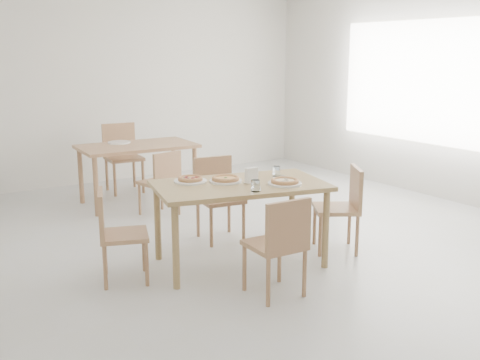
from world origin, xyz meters
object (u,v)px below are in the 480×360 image
pizza_mushroom (285,181)px  second_table (137,152)px  plate_mushroom (285,184)px  tumbler_a (276,171)px  main_table (240,192)px  chair_back_n (122,152)px  chair_south (280,240)px  chair_back_s (162,179)px  tumbler_b (255,186)px  pizza_margherita (226,179)px  chair_north (217,192)px  plate_margherita (226,181)px  plate_pepperoni (190,181)px  napkin_holder (252,176)px  chair_west (115,229)px  chair_east (344,203)px  plate_empty (119,142)px  pizza_pepperoni (190,179)px

pizza_mushroom → second_table: (-0.23, 2.74, -0.12)m
plate_mushroom → tumbler_a: 0.34m
second_table → main_table: bearing=-88.9°
main_table → chair_back_n: size_ratio=1.78×
chair_south → chair_back_s: size_ratio=1.04×
pizza_mushroom → tumbler_b: tumbler_b is taller
plate_mushroom → pizza_margherita: bearing=136.1°
chair_north → plate_margherita: size_ratio=2.88×
chair_north → pizza_mushroom: size_ratio=3.13×
plate_pepperoni → pizza_mushroom: (0.65, -0.54, 0.02)m
chair_north → napkin_holder: 0.89m
pizza_mushroom → second_table: 2.75m
chair_south → tumbler_a: size_ratio=8.55×
tumbler_a → napkin_holder: napkin_holder is taller
pizza_mushroom → chair_back_n: size_ratio=0.29×
chair_west → napkin_holder: bearing=-84.0°
plate_margherita → pizza_margherita: 0.02m
chair_west → napkin_holder: napkin_holder is taller
plate_margherita → pizza_mushroom: size_ratio=1.09×
chair_east → pizza_margherita: bearing=-76.5°
plate_empty → plate_margherita: bearing=-90.3°
pizza_mushroom → main_table: bearing=140.3°
plate_pepperoni → pizza_pepperoni: (0.00, 0.00, 0.02)m
chair_north → pizza_mushroom: bearing=-77.1°
plate_pepperoni → tumbler_a: 0.82m
chair_south → pizza_margherita: (0.06, 0.89, 0.31)m
main_table → pizza_pepperoni: bearing=154.0°
chair_west → tumbler_a: tumbler_a is taller
plate_pepperoni → second_table: (0.42, 2.20, -0.10)m
pizza_margherita → plate_empty: (0.01, 2.62, -0.02)m
plate_pepperoni → chair_back_n: bearing=80.4°
chair_east → pizza_margherita: size_ratio=3.18×
chair_south → chair_north: bearing=-100.8°
tumbler_b → chair_back_n: 3.55m
chair_south → plate_empty: bearing=-89.2°
plate_mushroom → chair_back_n: 3.48m
tumbler_b → napkin_holder: size_ratio=0.69×
chair_south → chair_east: (1.17, 0.53, 0.01)m
chair_west → chair_back_s: bearing=-17.4°
second_table → chair_back_n: bearing=86.7°
tumbler_b → chair_back_n: (0.20, 3.53, -0.26)m
chair_east → pizza_pepperoni: (-1.38, 0.53, 0.31)m
main_table → chair_south: bearing=-86.8°
chair_east → plate_margherita: size_ratio=2.83×
chair_east → plate_margherita: bearing=-76.5°
napkin_holder → tumbler_b: bearing=-123.5°
tumbler_b → plate_empty: (-0.01, 3.05, -0.04)m
chair_south → chair_west: chair_south is taller
pizza_margherita → second_table: 2.38m
plate_pepperoni → plate_empty: 2.47m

